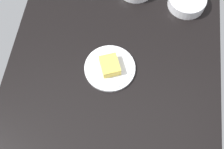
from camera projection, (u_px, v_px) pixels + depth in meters
The scene contains 3 objects.
dining_table at pixel (112, 79), 121.81cm from camera, with size 138.38×85.94×4.00cm, color black.
bowl_berries at pixel (187, 1), 132.55cm from camera, with size 16.62×16.62×6.68cm.
plate_cheese at pixel (110, 67), 120.32cm from camera, with size 20.50×20.50×4.82cm.
Camera 1 is at (49.65, 6.90, 113.03)cm, focal length 48.44 mm.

